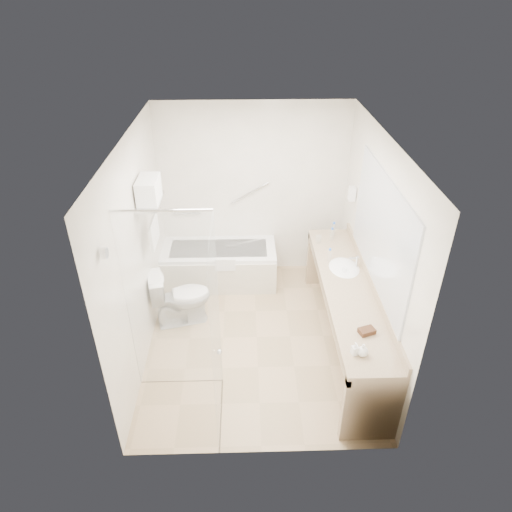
{
  "coord_description": "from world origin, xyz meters",
  "views": [
    {
      "loc": [
        -0.13,
        -4.28,
        3.85
      ],
      "look_at": [
        0.0,
        0.3,
        1.0
      ],
      "focal_mm": 32.0,
      "sensor_mm": 36.0,
      "label": 1
    }
  ],
  "objects_px": {
    "vanity_counter": "(346,302)",
    "amenity_basket": "(367,331)",
    "water_bottle_left": "(330,255)",
    "bathtub": "(220,265)",
    "toilet": "(181,297)"
  },
  "relations": [
    {
      "from": "bathtub",
      "to": "toilet",
      "type": "bearing_deg",
      "value": -116.9
    },
    {
      "from": "bathtub",
      "to": "amenity_basket",
      "type": "xyz_separation_m",
      "value": [
        1.55,
        -2.16,
        0.6
      ]
    },
    {
      "from": "bathtub",
      "to": "vanity_counter",
      "type": "height_order",
      "value": "vanity_counter"
    },
    {
      "from": "vanity_counter",
      "to": "water_bottle_left",
      "type": "bearing_deg",
      "value": 102.66
    },
    {
      "from": "vanity_counter",
      "to": "amenity_basket",
      "type": "relative_size",
      "value": 17.51
    },
    {
      "from": "amenity_basket",
      "to": "water_bottle_left",
      "type": "relative_size",
      "value": 0.89
    },
    {
      "from": "bathtub",
      "to": "vanity_counter",
      "type": "xyz_separation_m",
      "value": [
        1.52,
        -1.39,
        0.36
      ]
    },
    {
      "from": "vanity_counter",
      "to": "bathtub",
      "type": "bearing_deg",
      "value": 137.65
    },
    {
      "from": "bathtub",
      "to": "vanity_counter",
      "type": "distance_m",
      "value": 2.09
    },
    {
      "from": "toilet",
      "to": "water_bottle_left",
      "type": "relative_size",
      "value": 4.34
    },
    {
      "from": "vanity_counter",
      "to": "water_bottle_left",
      "type": "height_order",
      "value": "water_bottle_left"
    },
    {
      "from": "amenity_basket",
      "to": "toilet",
      "type": "bearing_deg",
      "value": 147.54
    },
    {
      "from": "bathtub",
      "to": "toilet",
      "type": "relative_size",
      "value": 2.12
    },
    {
      "from": "bathtub",
      "to": "amenity_basket",
      "type": "relative_size",
      "value": 10.38
    },
    {
      "from": "amenity_basket",
      "to": "water_bottle_left",
      "type": "distance_m",
      "value": 1.33
    }
  ]
}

